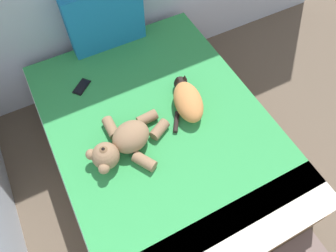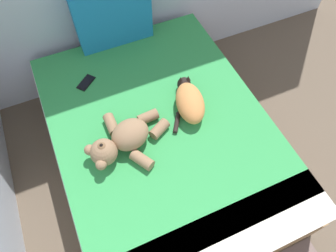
# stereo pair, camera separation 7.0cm
# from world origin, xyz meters

# --- Properties ---
(ground_plane) EXTENTS (9.47, 9.47, 0.00)m
(ground_plane) POSITION_xyz_m (1.76, 1.89, 0.00)
(ground_plane) COLOR brown
(bed) EXTENTS (1.48, 1.99, 0.53)m
(bed) POSITION_xyz_m (1.16, 2.73, 0.26)
(bed) COLOR olive
(bed) RESTS_ON ground_plane
(patterned_cushion) EXTENTS (0.58, 0.14, 0.49)m
(patterned_cushion) POSITION_xyz_m (1.15, 3.63, 0.78)
(patterned_cushion) COLOR #1972AD
(patterned_cushion) RESTS_ON bed
(cat) EXTENTS (0.32, 0.42, 0.15)m
(cat) POSITION_xyz_m (1.40, 2.79, 0.60)
(cat) COLOR #D18447
(cat) RESTS_ON bed
(teddy_bear) EXTENTS (0.57, 0.48, 0.18)m
(teddy_bear) POSITION_xyz_m (0.88, 2.68, 0.61)
(teddy_bear) COLOR #937051
(teddy_bear) RESTS_ON bed
(cell_phone) EXTENTS (0.16, 0.15, 0.01)m
(cell_phone) POSITION_xyz_m (0.79, 3.30, 0.54)
(cell_phone) COLOR black
(cell_phone) RESTS_ON bed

